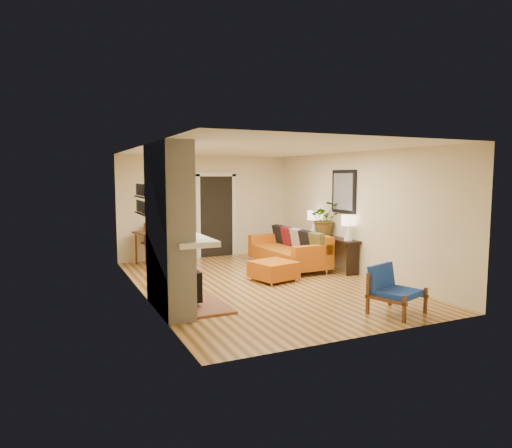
% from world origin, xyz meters
% --- Properties ---
extents(room_shell, '(6.50, 6.50, 6.50)m').
position_xyz_m(room_shell, '(0.60, 2.63, 1.24)').
color(room_shell, tan).
rests_on(room_shell, ground).
extents(fireplace, '(1.09, 1.68, 2.60)m').
position_xyz_m(fireplace, '(-2.00, -1.00, 1.24)').
color(fireplace, white).
rests_on(fireplace, ground).
extents(sofa, '(1.03, 2.28, 0.89)m').
position_xyz_m(sofa, '(1.36, 1.20, 0.39)').
color(sofa, silver).
rests_on(sofa, ground).
extents(ottoman, '(0.93, 0.93, 0.39)m').
position_xyz_m(ottoman, '(0.34, 0.10, 0.23)').
color(ottoman, silver).
rests_on(ottoman, ground).
extents(blue_chair, '(0.89, 0.87, 0.73)m').
position_xyz_m(blue_chair, '(1.02, -2.56, 0.40)').
color(blue_chair, brown).
rests_on(blue_chair, ground).
extents(dining_table, '(1.09, 1.84, 0.97)m').
position_xyz_m(dining_table, '(-1.38, 2.64, 0.63)').
color(dining_table, brown).
rests_on(dining_table, ground).
extents(console_table, '(0.34, 1.85, 0.72)m').
position_xyz_m(console_table, '(2.07, 0.67, 0.58)').
color(console_table, black).
rests_on(console_table, ground).
extents(lamp_near, '(0.30, 0.30, 0.54)m').
position_xyz_m(lamp_near, '(2.07, 0.01, 1.06)').
color(lamp_near, white).
rests_on(lamp_near, console_table).
extents(lamp_far, '(0.30, 0.30, 0.54)m').
position_xyz_m(lamp_far, '(2.07, 1.39, 1.06)').
color(lamp_far, white).
rests_on(lamp_far, console_table).
extents(houseplant, '(0.84, 0.76, 0.79)m').
position_xyz_m(houseplant, '(2.06, 0.89, 1.12)').
color(houseplant, '#1E5919').
rests_on(houseplant, console_table).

